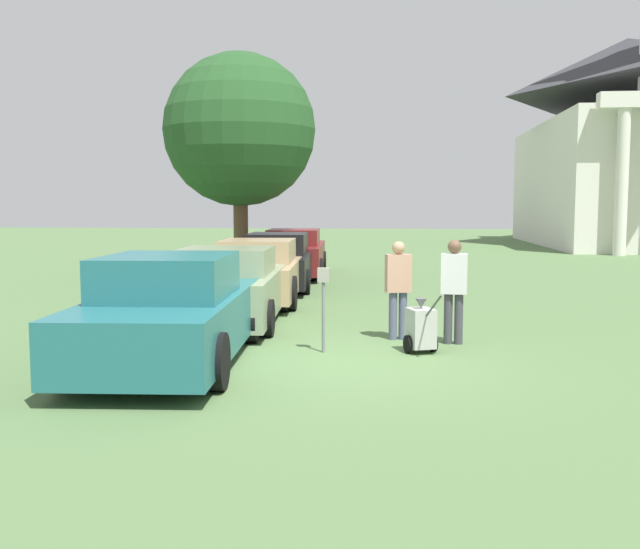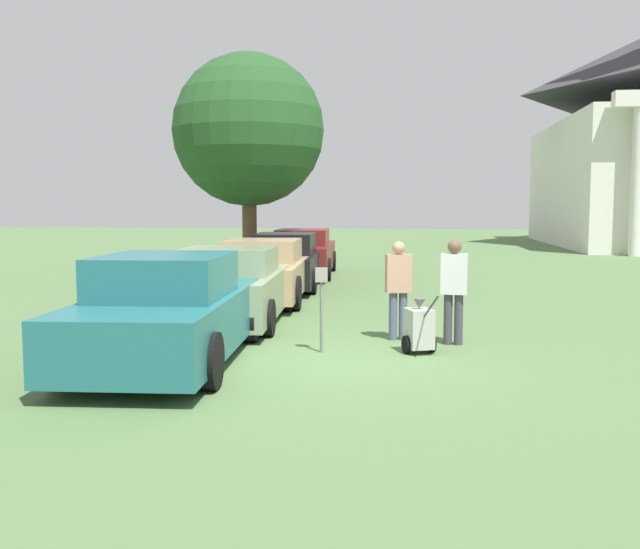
% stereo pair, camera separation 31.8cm
% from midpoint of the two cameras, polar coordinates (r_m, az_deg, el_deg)
% --- Properties ---
extents(ground_plane, '(120.00, 120.00, 0.00)m').
position_cam_midpoint_polar(ground_plane, '(10.39, 0.19, -7.02)').
color(ground_plane, '#517042').
extents(parked_car_teal, '(2.30, 5.06, 1.57)m').
position_cam_midpoint_polar(parked_car_teal, '(10.45, -12.65, -3.04)').
color(parked_car_teal, '#23666B').
rests_on(parked_car_teal, ground_plane).
extents(parked_car_sage, '(2.26, 4.74, 1.46)m').
position_cam_midpoint_polar(parked_car_sage, '(13.81, -8.04, -1.07)').
color(parked_car_sage, gray).
rests_on(parked_car_sage, ground_plane).
extents(parked_car_tan, '(2.24, 5.09, 1.46)m').
position_cam_midpoint_polar(parked_car_tan, '(16.90, -5.47, 0.19)').
color(parked_car_tan, tan).
rests_on(parked_car_tan, ground_plane).
extents(parked_car_black, '(2.16, 5.36, 1.50)m').
position_cam_midpoint_polar(parked_car_black, '(19.76, -3.82, 0.98)').
color(parked_car_black, black).
rests_on(parked_car_black, ground_plane).
extents(parked_car_maroon, '(2.18, 5.35, 1.50)m').
position_cam_midpoint_polar(parked_car_maroon, '(22.97, -2.47, 1.67)').
color(parked_car_maroon, maroon).
rests_on(parked_car_maroon, ground_plane).
extents(parking_meter, '(0.18, 0.09, 1.31)m').
position_cam_midpoint_polar(parking_meter, '(10.91, -0.56, -1.52)').
color(parking_meter, slate).
rests_on(parking_meter, ground_plane).
extents(person_worker, '(0.46, 0.31, 1.66)m').
position_cam_midpoint_polar(person_worker, '(12.03, 5.52, -0.76)').
color(person_worker, '#515670').
rests_on(person_worker, ground_plane).
extents(person_supervisor, '(0.44, 0.26, 1.71)m').
position_cam_midpoint_polar(person_supervisor, '(11.76, 9.91, -0.82)').
color(person_supervisor, '#3F3F47').
rests_on(person_supervisor, ground_plane).
extents(equipment_cart, '(0.55, 0.99, 1.00)m').
position_cam_midpoint_polar(equipment_cart, '(11.06, 7.25, -4.25)').
color(equipment_cart, '#B2B2AD').
rests_on(equipment_cart, ground_plane).
extents(church, '(9.41, 17.95, 26.52)m').
position_cam_midpoint_polar(church, '(43.89, 23.16, 10.42)').
color(church, silver).
rests_on(church, ground_plane).
extents(shade_tree, '(4.56, 4.56, 6.80)m').
position_cam_midpoint_polar(shade_tree, '(21.93, -6.86, 11.37)').
color(shade_tree, brown).
rests_on(shade_tree, ground_plane).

